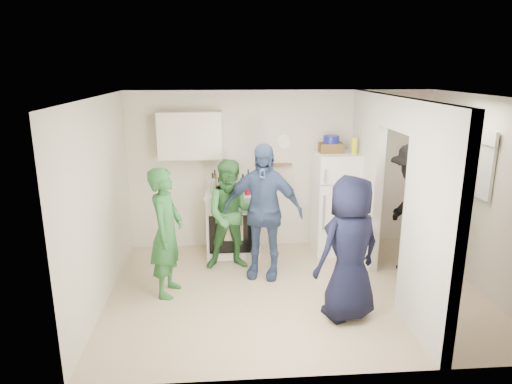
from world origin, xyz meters
TOP-DOWN VIEW (x-y plane):
  - floor at (0.00, 0.00)m, footprint 4.80×4.80m
  - wall_back at (0.00, 1.70)m, footprint 4.80×0.00m
  - wall_front at (0.00, -1.70)m, footprint 4.80×0.00m
  - wall_left at (-2.40, 0.00)m, footprint 0.00×3.40m
  - wall_right at (2.40, 0.00)m, footprint 0.00×3.40m
  - ceiling at (0.00, 0.00)m, footprint 4.80×4.80m
  - partition_pier_back at (1.20, 1.10)m, footprint 0.12×1.20m
  - partition_pier_front at (1.20, -1.10)m, footprint 0.12×1.20m
  - partition_header at (1.20, 0.00)m, footprint 0.12×1.00m
  - stove at (-0.78, 1.37)m, footprint 0.84×0.70m
  - upper_cabinet at (-1.40, 1.52)m, footprint 0.95×0.34m
  - fridge at (0.83, 1.34)m, footprint 0.65×0.63m
  - wicker_basket at (0.73, 1.39)m, footprint 0.35×0.25m
  - blue_bowl at (0.73, 1.39)m, footprint 0.24×0.24m
  - yellow_cup_stack_top at (1.05, 1.24)m, footprint 0.09×0.09m
  - wall_clock at (0.05, 1.68)m, footprint 0.22×0.02m
  - spice_shelf at (0.00, 1.65)m, footprint 0.35×0.08m
  - nook_window at (2.38, 0.20)m, footprint 0.03×0.70m
  - nook_window_frame at (2.36, 0.20)m, footprint 0.04×0.76m
  - nook_valance at (2.34, 0.20)m, footprint 0.04×0.82m
  - yellow_cup_stack_stove at (-0.90, 1.15)m, footprint 0.09×0.09m
  - red_cup at (-0.56, 1.17)m, footprint 0.09×0.09m
  - person_green_left at (-1.64, 0.09)m, footprint 0.51×0.67m
  - person_green_center at (-0.80, 0.82)m, footprint 0.78×0.61m
  - person_denim at (-0.39, 0.53)m, footprint 1.18×0.75m
  - person_navy at (0.50, -0.65)m, footprint 0.98×0.83m
  - person_nook at (1.67, 0.43)m, footprint 0.79×1.26m
  - bottle_a at (-1.04, 1.49)m, footprint 0.06×0.06m
  - bottle_b at (-0.97, 1.31)m, footprint 0.06×0.06m
  - bottle_c at (-0.87, 1.50)m, footprint 0.08×0.08m
  - bottle_d at (-0.77, 1.34)m, footprint 0.07×0.07m
  - bottle_e at (-0.69, 1.54)m, footprint 0.08×0.08m
  - bottle_f at (-0.62, 1.41)m, footprint 0.08×0.08m
  - bottle_g at (-0.53, 1.50)m, footprint 0.06×0.06m
  - bottle_h at (-1.07, 1.23)m, footprint 0.07×0.07m
  - bottle_i at (-0.75, 1.48)m, footprint 0.07×0.07m

SIDE VIEW (x-z plane):
  - floor at x=0.00m, z-range 0.00..0.00m
  - stove at x=-0.78m, z-range 0.00..1.00m
  - fridge at x=0.83m, z-range 0.00..1.58m
  - person_green_center at x=-0.80m, z-range 0.00..1.60m
  - person_green_left at x=-1.64m, z-range 0.00..1.66m
  - person_navy at x=0.50m, z-range 0.00..1.70m
  - person_nook at x=1.67m, z-range 0.00..1.87m
  - person_denim at x=-0.39m, z-range 0.00..1.88m
  - red_cup at x=-0.56m, z-range 1.00..1.12m
  - yellow_cup_stack_stove at x=-0.90m, z-range 1.00..1.25m
  - bottle_f at x=-0.62m, z-range 1.00..1.26m
  - bottle_d at x=-0.77m, z-range 1.00..1.28m
  - bottle_i at x=-0.75m, z-range 1.00..1.29m
  - bottle_e at x=-0.69m, z-range 1.00..1.30m
  - bottle_g at x=-0.53m, z-range 1.00..1.31m
  - bottle_a at x=-1.04m, z-range 1.00..1.31m
  - bottle_b at x=-0.97m, z-range 1.00..1.31m
  - bottle_c at x=-0.87m, z-range 1.00..1.32m
  - bottle_h at x=-1.07m, z-range 1.00..1.33m
  - wall_back at x=0.00m, z-range -1.15..3.65m
  - wall_front at x=0.00m, z-range -1.15..3.65m
  - wall_left at x=-2.40m, z-range -0.45..2.95m
  - wall_right at x=2.40m, z-range -0.45..2.95m
  - partition_pier_back at x=1.20m, z-range 0.00..2.50m
  - partition_pier_front at x=1.20m, z-range 0.00..2.50m
  - spice_shelf at x=0.00m, z-range 1.34..1.36m
  - nook_window at x=2.38m, z-range 1.25..2.05m
  - nook_window_frame at x=2.36m, z-range 1.22..2.08m
  - wicker_basket at x=0.73m, z-range 1.58..1.73m
  - wall_clock at x=0.05m, z-range 1.59..1.81m
  - yellow_cup_stack_top at x=1.05m, z-range 1.58..1.83m
  - blue_bowl at x=0.73m, z-range 1.73..1.84m
  - upper_cabinet at x=-1.40m, z-range 1.50..2.20m
  - nook_valance at x=2.34m, z-range 1.91..2.09m
  - partition_header at x=1.20m, z-range 2.10..2.50m
  - ceiling at x=0.00m, z-range 2.50..2.50m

